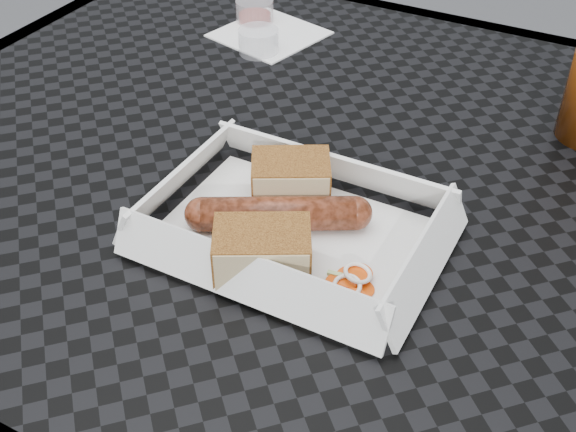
% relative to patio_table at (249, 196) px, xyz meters
% --- Properties ---
extents(patio_table, '(0.80, 0.80, 0.74)m').
position_rel_patio_table_xyz_m(patio_table, '(0.00, 0.00, 0.00)').
color(patio_table, black).
rests_on(patio_table, ground).
extents(food_tray, '(0.22, 0.15, 0.00)m').
position_rel_patio_table_xyz_m(food_tray, '(0.12, -0.12, 0.08)').
color(food_tray, white).
rests_on(food_tray, patio_table).
extents(bratwurst, '(0.15, 0.09, 0.03)m').
position_rel_patio_table_xyz_m(bratwurst, '(0.10, -0.12, 0.09)').
color(bratwurst, maroon).
rests_on(bratwurst, food_tray).
extents(bread_near, '(0.08, 0.08, 0.04)m').
position_rel_patio_table_xyz_m(bread_near, '(0.09, -0.08, 0.10)').
color(bread_near, brown).
rests_on(bread_near, food_tray).
extents(bread_far, '(0.09, 0.08, 0.04)m').
position_rel_patio_table_xyz_m(bread_far, '(0.11, -0.17, 0.10)').
color(bread_far, brown).
rests_on(bread_far, food_tray).
extents(veg_garnish, '(0.03, 0.03, 0.00)m').
position_rel_patio_table_xyz_m(veg_garnish, '(0.18, -0.15, 0.08)').
color(veg_garnish, '#D54509').
rests_on(veg_garnish, food_tray).
extents(napkin, '(0.15, 0.15, 0.00)m').
position_rel_patio_table_xyz_m(napkin, '(-0.10, 0.23, 0.08)').
color(napkin, white).
rests_on(napkin, patio_table).
extents(condiment_cup_sauce, '(0.05, 0.05, 0.03)m').
position_rel_patio_table_xyz_m(condiment_cup_sauce, '(-0.14, 0.25, 0.09)').
color(condiment_cup_sauce, maroon).
rests_on(condiment_cup_sauce, patio_table).
extents(condiment_cup_empty, '(0.05, 0.05, 0.03)m').
position_rel_patio_table_xyz_m(condiment_cup_empty, '(-0.09, 0.18, 0.09)').
color(condiment_cup_empty, silver).
rests_on(condiment_cup_empty, patio_table).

